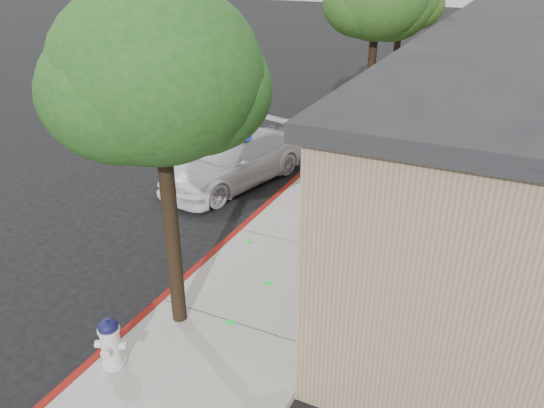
{
  "coord_description": "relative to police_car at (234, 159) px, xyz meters",
  "views": [
    {
      "loc": [
        5.39,
        -6.32,
        5.98
      ],
      "look_at": [
        1.06,
        2.69,
        1.14
      ],
      "focal_mm": 34.84,
      "sensor_mm": 36.0,
      "label": 1
    }
  ],
  "objects": [
    {
      "name": "red_curb",
      "position": [
        1.6,
        -2.64,
        -0.61
      ],
      "size": [
        0.14,
        60.0,
        0.16
      ],
      "primitive_type": "cube",
      "color": "maroon",
      "rests_on": "ground"
    },
    {
      "name": "street_tree_mid",
      "position": [
        2.49,
        4.56,
        3.91
      ],
      "size": [
        3.14,
        3.16,
        5.9
      ],
      "rotation": [
        0.0,
        0.0,
        0.18
      ],
      "color": "black",
      "rests_on": "sidewalk"
    },
    {
      "name": "fire_hydrant",
      "position": [
        1.98,
        -7.35,
        -0.1
      ],
      "size": [
        0.5,
        0.44,
        0.87
      ],
      "rotation": [
        0.0,
        0.0,
        0.36
      ],
      "color": "silver",
      "rests_on": "sidewalk"
    },
    {
      "name": "street_tree_near",
      "position": [
        2.26,
        -5.95,
        3.6
      ],
      "size": [
        3.03,
        3.14,
        5.55
      ],
      "rotation": [
        0.0,
        0.0,
        0.34
      ],
      "color": "black",
      "rests_on": "sidewalk"
    },
    {
      "name": "ground",
      "position": [
        1.54,
        -5.64,
        -0.69
      ],
      "size": [
        120.0,
        120.0,
        0.0
      ],
      "primitive_type": "plane",
      "color": "black",
      "rests_on": "ground"
    },
    {
      "name": "police_car",
      "position": [
        0.0,
        0.0,
        0.0
      ],
      "size": [
        3.03,
        5.05,
        1.49
      ],
      "rotation": [
        0.0,
        0.0,
        -0.25
      ],
      "color": "white",
      "rests_on": "ground"
    },
    {
      "name": "sidewalk",
      "position": [
        3.14,
        -2.64,
        -0.61
      ],
      "size": [
        3.2,
        60.0,
        0.15
      ],
      "primitive_type": "cube",
      "color": "gray",
      "rests_on": "ground"
    }
  ]
}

